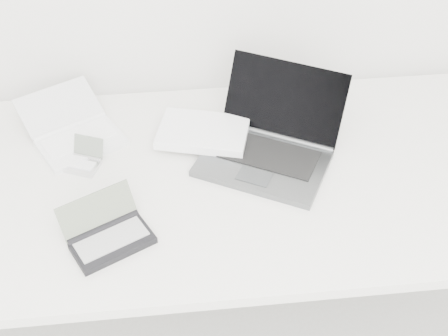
{
  "coord_description": "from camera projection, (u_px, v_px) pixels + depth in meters",
  "views": [
    {
      "loc": [
        -0.16,
        0.35,
        1.84
      ],
      "look_at": [
        -0.03,
        1.51,
        0.79
      ],
      "focal_mm": 50.0,
      "sensor_mm": 36.0,
      "label": 1
    }
  ],
  "objects": [
    {
      "name": "netbook_open_white",
      "position": [
        75.0,
        132.0,
        1.75
      ],
      "size": [
        0.33,
        0.35,
        0.08
      ],
      "rotation": [
        0.0,
        0.0,
        0.49
      ],
      "color": "white",
      "rests_on": "desk"
    },
    {
      "name": "pda_silver",
      "position": [
        85.0,
        161.0,
        1.66
      ],
      "size": [
        0.11,
        0.12,
        0.07
      ],
      "rotation": [
        0.0,
        0.0,
        -0.4
      ],
      "color": "silver",
      "rests_on": "desk"
    },
    {
      "name": "laptop_large",
      "position": [
        247.0,
        140.0,
        1.7
      ],
      "size": [
        0.54,
        0.45,
        0.21
      ],
      "rotation": [
        0.0,
        0.0,
        -0.5
      ],
      "color": "#585A5D",
      "rests_on": "desk"
    },
    {
      "name": "palmtop_charcoal",
      "position": [
        108.0,
        235.0,
        1.46
      ],
      "size": [
        0.23,
        0.21,
        0.09
      ],
      "rotation": [
        0.0,
        0.0,
        0.47
      ],
      "color": "black",
      "rests_on": "desk"
    },
    {
      "name": "desk",
      "position": [
        233.0,
        187.0,
        1.68
      ],
      "size": [
        1.6,
        0.8,
        0.73
      ],
      "color": "white",
      "rests_on": "ground"
    }
  ]
}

